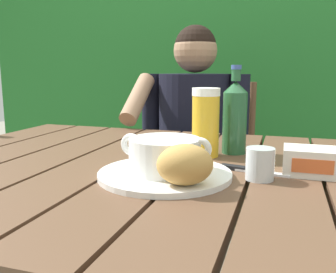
% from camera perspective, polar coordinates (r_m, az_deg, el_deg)
% --- Properties ---
extents(dining_table, '(1.34, 0.99, 0.78)m').
position_cam_1_polar(dining_table, '(0.92, -1.72, -9.90)').
color(dining_table, brown).
rests_on(dining_table, ground_plane).
extents(hedge_backdrop, '(3.51, 0.85, 2.71)m').
position_cam_1_polar(hedge_backdrop, '(2.62, 12.68, 12.71)').
color(hedge_backdrop, '#246929').
rests_on(hedge_backdrop, ground_plane).
extents(chair_near_diner, '(0.49, 0.42, 0.95)m').
position_cam_1_polar(chair_near_diner, '(1.87, 5.14, -6.37)').
color(chair_near_diner, brown).
rests_on(chair_near_diner, ground_plane).
extents(person_eating, '(0.48, 0.47, 1.20)m').
position_cam_1_polar(person_eating, '(1.63, 3.64, -0.32)').
color(person_eating, black).
rests_on(person_eating, ground_plane).
extents(serving_plate, '(0.29, 0.29, 0.01)m').
position_cam_1_polar(serving_plate, '(0.80, -0.51, -5.85)').
color(serving_plate, white).
rests_on(serving_plate, dining_table).
extents(soup_bowl, '(0.20, 0.15, 0.08)m').
position_cam_1_polar(soup_bowl, '(0.79, -0.51, -2.75)').
color(soup_bowl, white).
rests_on(soup_bowl, serving_plate).
extents(bread_roll, '(0.13, 0.12, 0.08)m').
position_cam_1_polar(bread_roll, '(0.70, 2.65, -4.38)').
color(bread_roll, tan).
rests_on(bread_roll, serving_plate).
extents(beer_glass, '(0.07, 0.07, 0.18)m').
position_cam_1_polar(beer_glass, '(0.98, 5.85, 2.20)').
color(beer_glass, gold).
rests_on(beer_glass, dining_table).
extents(beer_bottle, '(0.07, 0.07, 0.24)m').
position_cam_1_polar(beer_bottle, '(1.02, 10.33, 3.13)').
color(beer_bottle, '#255833').
rests_on(beer_bottle, dining_table).
extents(water_glass_small, '(0.06, 0.06, 0.07)m').
position_cam_1_polar(water_glass_small, '(0.80, 14.09, -4.13)').
color(water_glass_small, silver).
rests_on(water_glass_small, dining_table).
extents(butter_tub, '(0.12, 0.09, 0.06)m').
position_cam_1_polar(butter_tub, '(0.87, 21.36, -3.62)').
color(butter_tub, white).
rests_on(butter_tub, dining_table).
extents(table_knife, '(0.16, 0.05, 0.01)m').
position_cam_1_polar(table_knife, '(0.86, 12.17, -5.07)').
color(table_knife, silver).
rests_on(table_knife, dining_table).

